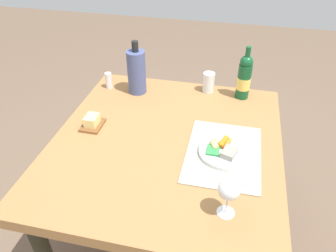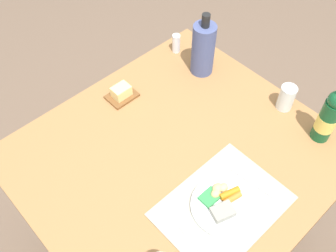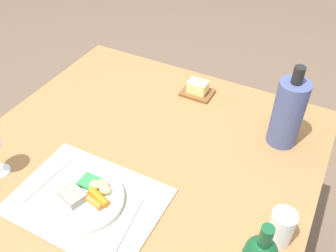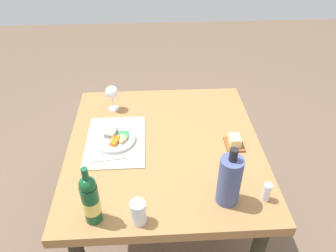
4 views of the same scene
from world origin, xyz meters
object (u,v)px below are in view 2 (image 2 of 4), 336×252
object	(u,v)px
dinner_plate	(223,204)
knife	(254,183)
dining_table	(177,165)
cooler_bottle	(203,49)
salt_shaker	(176,43)
fork	(189,236)
water_tumbler	(286,99)
butter_dish	(122,93)
wine_bottle	(329,117)

from	to	relation	value
dinner_plate	knife	distance (m)	0.16
dining_table	cooler_bottle	xyz separation A→B (m)	(0.42, 0.27, 0.22)
knife	salt_shaker	bearing A→B (deg)	60.60
fork	water_tumbler	distance (m)	0.74
dining_table	cooler_bottle	bearing A→B (deg)	33.07
dining_table	butter_dish	distance (m)	0.41
knife	cooler_bottle	bearing A→B (deg)	54.95
wine_bottle	salt_shaker	world-z (taller)	wine_bottle
wine_bottle	water_tumbler	xyz separation A→B (m)	(0.02, 0.20, -0.08)
butter_dish	water_tumbler	bearing A→B (deg)	-47.60
salt_shaker	wine_bottle	bearing A→B (deg)	-85.24
dining_table	water_tumbler	xyz separation A→B (m)	(0.52, -0.14, 0.14)
fork	butter_dish	world-z (taller)	butter_dish
fork	water_tumbler	xyz separation A→B (m)	(0.73, 0.14, 0.04)
fork	wine_bottle	world-z (taller)	wine_bottle
salt_shaker	dining_table	bearing A→B (deg)	-133.07
dinner_plate	knife	xyz separation A→B (m)	(0.16, -0.01, -0.01)
salt_shaker	cooler_bottle	size ratio (longest dim) A/B	0.31
knife	butter_dish	size ratio (longest dim) A/B	1.46
knife	wine_bottle	bearing A→B (deg)	-13.11
fork	water_tumbler	bearing A→B (deg)	15.55
salt_shaker	butter_dish	distance (m)	0.40
fork	dinner_plate	bearing A→B (deg)	3.27
dinner_plate	cooler_bottle	xyz separation A→B (m)	(0.46, 0.55, 0.11)
cooler_bottle	dining_table	bearing A→B (deg)	-146.93
knife	wine_bottle	xyz separation A→B (m)	(0.38, -0.04, 0.12)
dinner_plate	salt_shaker	size ratio (longest dim) A/B	2.47
dinner_plate	fork	bearing A→B (deg)	178.56
dining_table	fork	distance (m)	0.36
dining_table	water_tumbler	bearing A→B (deg)	-14.96
dining_table	wine_bottle	size ratio (longest dim) A/B	3.85
fork	cooler_bottle	xyz separation A→B (m)	(0.63, 0.55, 0.12)
dining_table	knife	distance (m)	0.33
dinner_plate	dining_table	bearing A→B (deg)	81.36
dining_table	dinner_plate	distance (m)	0.30
wine_bottle	butter_dish	bearing A→B (deg)	122.29
fork	dining_table	bearing A→B (deg)	57.41
dinner_plate	knife	world-z (taller)	dinner_plate
knife	wine_bottle	size ratio (longest dim) A/B	0.62
water_tumbler	salt_shaker	bearing A→B (deg)	98.62
dinner_plate	wine_bottle	size ratio (longest dim) A/B	0.78
wine_bottle	water_tumbler	distance (m)	0.21
cooler_bottle	wine_bottle	bearing A→B (deg)	-83.16
dinner_plate	fork	size ratio (longest dim) A/B	1.16
wine_bottle	butter_dish	size ratio (longest dim) A/B	2.37
dinner_plate	water_tumbler	size ratio (longest dim) A/B	2.04
fork	cooler_bottle	size ratio (longest dim) A/B	0.66
knife	butter_dish	distance (m)	0.69
wine_bottle	dining_table	bearing A→B (deg)	145.59
fork	butter_dish	distance (m)	0.71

